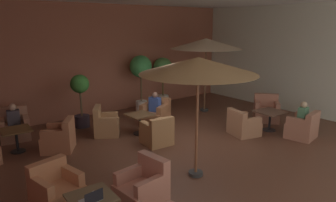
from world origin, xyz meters
The scene contains 26 objects.
ground_plane centered at (0.00, 0.00, -0.01)m, with size 11.28×8.52×0.02m, color brown.
wall_back_brick centered at (0.00, 4.22, 1.98)m, with size 11.28×0.08×3.95m, color #97553F.
wall_right_plain centered at (5.60, 0.00, 1.98)m, with size 0.08×8.52×3.95m, color silver.
armchair_front_left_north centered at (-3.66, -1.00, 0.32)m, with size 0.87×0.90×0.84m.
armchair_front_left_west centered at (-2.39, -1.90, 0.33)m, with size 0.88×0.80×0.89m.
cafe_table_front_right centered at (3.03, -0.86, 0.49)m, with size 0.85×0.85×0.62m.
armchair_front_right_north centered at (3.79, -0.20, 0.33)m, with size 1.08×1.09×0.90m.
armchair_front_right_east centered at (2.05, -0.61, 0.29)m, with size 0.91×0.94×0.78m.
armchair_front_right_south centered at (3.20, -1.86, 0.31)m, with size 0.92×0.85×0.81m.
cafe_table_mid_center centered at (-0.34, 1.37, 0.46)m, with size 0.74×0.74×0.62m.
armchair_mid_center_north centered at (-1.21, 1.91, 0.32)m, with size 0.98×0.99×0.88m.
armchair_mid_center_east centered at (-0.43, 0.37, 0.31)m, with size 0.77×0.81×0.81m.
armchair_mid_center_south centered at (0.57, 1.82, 0.33)m, with size 1.06×1.06×0.87m.
cafe_table_rear_right centered at (-3.61, 2.17, 0.48)m, with size 0.74×0.74×0.62m.
armchair_rear_right_north centered at (-2.70, 1.59, 0.32)m, with size 1.03×1.02×0.85m.
armchair_rear_right_east centered at (-3.43, 3.24, 0.33)m, with size 0.90×0.91×0.90m.
patio_umbrella_tall_red centered at (-0.83, -1.63, 2.41)m, with size 2.43×2.43×2.60m.
patio_umbrella_center_beige centered at (3.02, 2.02, 2.54)m, with size 2.61×2.61×2.74m.
potted_tree_left_corner centered at (-1.46, 3.08, 1.05)m, with size 0.59×0.59×1.71m.
potted_tree_mid_left centered at (2.24, 3.63, 1.34)m, with size 0.77×0.77×1.96m.
potted_tree_mid_right centered at (1.09, 3.46, 1.53)m, with size 0.82×0.82×2.13m.
patron_blue_shirt centered at (-3.43, 3.19, 0.72)m, with size 0.36×0.27×0.61m.
patron_by_window centered at (0.53, 1.80, 0.74)m, with size 0.35×0.42×0.65m.
patron_with_friend centered at (3.19, -1.82, 0.73)m, with size 0.37×0.26×0.65m.
iced_drink_cup centered at (-3.42, -2.10, 0.67)m, with size 0.08×0.08×0.11m, color white.
open_laptop centered at (-3.48, -2.17, 0.67)m, with size 0.33×0.26×0.20m.
Camera 1 is at (-5.16, -6.19, 3.24)m, focal length 33.15 mm.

